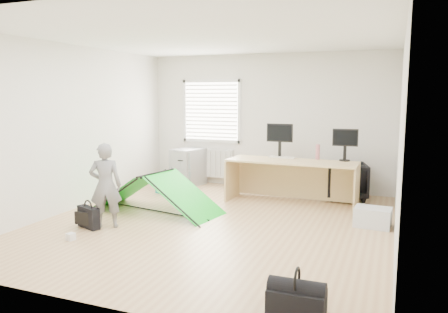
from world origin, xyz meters
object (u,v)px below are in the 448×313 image
at_px(monitor_right, 345,149).
at_px(office_chair, 346,181).
at_px(monitor_left, 280,145).
at_px(person, 106,186).
at_px(desk, 291,182).
at_px(kite, 156,192).
at_px(laptop_bag, 89,217).
at_px(filing_cabinet, 188,167).
at_px(duffel_bag, 296,301).
at_px(thermos, 318,152).
at_px(storage_crate, 373,217).

xyz_separation_m(monitor_right, office_chair, (-0.01, 0.43, -0.63)).
xyz_separation_m(monitor_left, monitor_right, (1.15, 0.01, -0.02)).
bearing_deg(person, monitor_right, -167.99).
xyz_separation_m(desk, kite, (-1.91, -1.35, -0.06)).
bearing_deg(desk, laptop_bag, -132.29).
xyz_separation_m(desk, filing_cabinet, (-2.38, 0.78, 0.00)).
distance_m(monitor_left, duffel_bag, 4.38).
height_order(thermos, storage_crate, thermos).
relative_size(monitor_left, monitor_right, 1.11).
bearing_deg(storage_crate, office_chair, 108.83).
bearing_deg(duffel_bag, monitor_right, 90.02).
distance_m(monitor_left, person, 3.26).
xyz_separation_m(kite, laptop_bag, (-0.46, -1.11, -0.17)).
bearing_deg(office_chair, person, 31.66).
xyz_separation_m(office_chair, laptop_bag, (-3.22, -3.20, -0.18)).
xyz_separation_m(filing_cabinet, kite, (0.47, -2.13, -0.06)).
bearing_deg(laptop_bag, duffel_bag, -1.42).
relative_size(storage_crate, duffel_bag, 1.00).
height_order(thermos, duffel_bag, thermos).
relative_size(filing_cabinet, monitor_left, 1.63).
height_order(desk, monitor_right, monitor_right).
height_order(person, laptop_bag, person).
xyz_separation_m(monitor_left, storage_crate, (1.70, -1.21, -0.85)).
xyz_separation_m(desk, storage_crate, (1.41, -0.91, -0.24)).
xyz_separation_m(kite, storage_crate, (3.32, 0.44, -0.18)).
height_order(monitor_right, duffel_bag, monitor_right).
distance_m(desk, office_chair, 1.13).
distance_m(person, duffel_bag, 3.45).
distance_m(office_chair, laptop_bag, 4.55).
bearing_deg(desk, storage_crate, -31.13).
height_order(monitor_right, office_chair, monitor_right).
distance_m(storage_crate, laptop_bag, 4.09).
height_order(monitor_right, kite, monitor_right).
bearing_deg(kite, monitor_left, 55.67).
distance_m(kite, laptop_bag, 1.22).
bearing_deg(kite, storage_crate, 17.70).
bearing_deg(desk, monitor_right, 21.47).
distance_m(thermos, duffel_bag, 4.24).
bearing_deg(office_chair, storage_crate, 94.74).
distance_m(filing_cabinet, person, 3.14).
xyz_separation_m(filing_cabinet, office_chair, (3.23, -0.04, -0.05)).
relative_size(laptop_bag, duffel_bag, 0.82).
distance_m(desk, laptop_bag, 3.43).
bearing_deg(laptop_bag, thermos, 66.03).
xyz_separation_m(office_chair, kite, (-2.76, -2.09, -0.01)).
xyz_separation_m(filing_cabinet, duffel_bag, (3.31, -4.59, -0.28)).
bearing_deg(desk, monitor_left, 135.45).
distance_m(thermos, office_chair, 0.84).
bearing_deg(kite, thermos, 46.00).
bearing_deg(desk, duffel_bag, -74.71).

